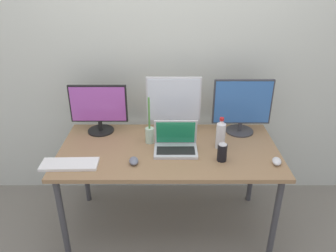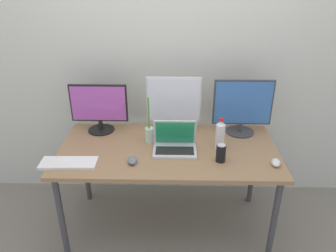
{
  "view_description": "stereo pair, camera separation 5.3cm",
  "coord_description": "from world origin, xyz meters",
  "px_view_note": "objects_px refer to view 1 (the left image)",
  "views": [
    {
      "loc": [
        -0.01,
        -2.07,
        1.94
      ],
      "look_at": [
        0.0,
        0.0,
        0.92
      ],
      "focal_mm": 35.0,
      "sensor_mm": 36.0,
      "label": 1
    },
    {
      "loc": [
        0.05,
        -2.07,
        1.94
      ],
      "look_at": [
        0.0,
        0.0,
        0.92
      ],
      "focal_mm": 35.0,
      "sensor_mm": 36.0,
      "label": 2
    }
  ],
  "objects_px": {
    "mouse_by_keyboard": "(133,161)",
    "keyboard_main": "(69,164)",
    "water_bottle": "(220,134)",
    "mouse_by_laptop": "(276,161)",
    "soda_can_near_keyboard": "(221,152)",
    "monitor_right": "(241,106)",
    "laptop_silver": "(175,144)",
    "work_desk": "(168,155)",
    "bamboo_vase": "(149,134)",
    "monitor_center": "(173,103)",
    "monitor_left": "(98,108)"
  },
  "relations": [
    {
      "from": "mouse_by_keyboard",
      "to": "keyboard_main",
      "type": "bearing_deg",
      "value": 175.77
    },
    {
      "from": "keyboard_main",
      "to": "water_bottle",
      "type": "distance_m",
      "value": 1.07
    },
    {
      "from": "mouse_by_laptop",
      "to": "water_bottle",
      "type": "relative_size",
      "value": 0.4
    },
    {
      "from": "soda_can_near_keyboard",
      "to": "mouse_by_laptop",
      "type": "bearing_deg",
      "value": -6.69
    },
    {
      "from": "monitor_right",
      "to": "mouse_by_laptop",
      "type": "height_order",
      "value": "monitor_right"
    },
    {
      "from": "laptop_silver",
      "to": "water_bottle",
      "type": "distance_m",
      "value": 0.33
    },
    {
      "from": "monitor_right",
      "to": "work_desk",
      "type": "bearing_deg",
      "value": -155.08
    },
    {
      "from": "work_desk",
      "to": "water_bottle",
      "type": "height_order",
      "value": "water_bottle"
    },
    {
      "from": "soda_can_near_keyboard",
      "to": "bamboo_vase",
      "type": "bearing_deg",
      "value": 153.19
    },
    {
      "from": "monitor_right",
      "to": "bamboo_vase",
      "type": "distance_m",
      "value": 0.75
    },
    {
      "from": "monitor_right",
      "to": "laptop_silver",
      "type": "distance_m",
      "value": 0.62
    },
    {
      "from": "mouse_by_keyboard",
      "to": "bamboo_vase",
      "type": "distance_m",
      "value": 0.31
    },
    {
      "from": "monitor_center",
      "to": "bamboo_vase",
      "type": "height_order",
      "value": "monitor_center"
    },
    {
      "from": "laptop_silver",
      "to": "soda_can_near_keyboard",
      "type": "relative_size",
      "value": 2.44
    },
    {
      "from": "mouse_by_laptop",
      "to": "bamboo_vase",
      "type": "distance_m",
      "value": 0.92
    },
    {
      "from": "work_desk",
      "to": "monitor_left",
      "type": "height_order",
      "value": "monitor_left"
    },
    {
      "from": "laptop_silver",
      "to": "bamboo_vase",
      "type": "height_order",
      "value": "bamboo_vase"
    },
    {
      "from": "work_desk",
      "to": "monitor_right",
      "type": "distance_m",
      "value": 0.69
    },
    {
      "from": "work_desk",
      "to": "soda_can_near_keyboard",
      "type": "height_order",
      "value": "soda_can_near_keyboard"
    },
    {
      "from": "work_desk",
      "to": "mouse_by_keyboard",
      "type": "distance_m",
      "value": 0.32
    },
    {
      "from": "soda_can_near_keyboard",
      "to": "monitor_center",
      "type": "bearing_deg",
      "value": 126.84
    },
    {
      "from": "monitor_right",
      "to": "mouse_by_laptop",
      "type": "distance_m",
      "value": 0.54
    },
    {
      "from": "work_desk",
      "to": "keyboard_main",
      "type": "distance_m",
      "value": 0.7
    },
    {
      "from": "laptop_silver",
      "to": "water_bottle",
      "type": "xyz_separation_m",
      "value": [
        0.32,
        0.04,
        0.06
      ]
    },
    {
      "from": "keyboard_main",
      "to": "mouse_by_keyboard",
      "type": "bearing_deg",
      "value": 2.43
    },
    {
      "from": "work_desk",
      "to": "keyboard_main",
      "type": "bearing_deg",
      "value": -160.67
    },
    {
      "from": "water_bottle",
      "to": "keyboard_main",
      "type": "bearing_deg",
      "value": -166.81
    },
    {
      "from": "water_bottle",
      "to": "soda_can_near_keyboard",
      "type": "distance_m",
      "value": 0.18
    },
    {
      "from": "mouse_by_keyboard",
      "to": "water_bottle",
      "type": "xyz_separation_m",
      "value": [
        0.61,
        0.21,
        0.09
      ]
    },
    {
      "from": "monitor_left",
      "to": "soda_can_near_keyboard",
      "type": "xyz_separation_m",
      "value": [
        0.91,
        -0.44,
        -0.14
      ]
    },
    {
      "from": "mouse_by_laptop",
      "to": "monitor_center",
      "type": "bearing_deg",
      "value": 157.24
    },
    {
      "from": "work_desk",
      "to": "bamboo_vase",
      "type": "relative_size",
      "value": 4.38
    },
    {
      "from": "soda_can_near_keyboard",
      "to": "monitor_left",
      "type": "bearing_deg",
      "value": 154.26
    },
    {
      "from": "monitor_left",
      "to": "keyboard_main",
      "type": "height_order",
      "value": "monitor_left"
    },
    {
      "from": "keyboard_main",
      "to": "mouse_by_keyboard",
      "type": "height_order",
      "value": "mouse_by_keyboard"
    },
    {
      "from": "monitor_right",
      "to": "soda_can_near_keyboard",
      "type": "xyz_separation_m",
      "value": [
        -0.21,
        -0.43,
        -0.16
      ]
    },
    {
      "from": "mouse_by_keyboard",
      "to": "soda_can_near_keyboard",
      "type": "height_order",
      "value": "soda_can_near_keyboard"
    },
    {
      "from": "work_desk",
      "to": "monitor_center",
      "type": "height_order",
      "value": "monitor_center"
    },
    {
      "from": "keyboard_main",
      "to": "water_bottle",
      "type": "bearing_deg",
      "value": 11.72
    },
    {
      "from": "mouse_by_laptop",
      "to": "soda_can_near_keyboard",
      "type": "relative_size",
      "value": 0.75
    },
    {
      "from": "monitor_center",
      "to": "keyboard_main",
      "type": "height_order",
      "value": "monitor_center"
    },
    {
      "from": "keyboard_main",
      "to": "bamboo_vase",
      "type": "bearing_deg",
      "value": 30.18
    },
    {
      "from": "work_desk",
      "to": "laptop_silver",
      "type": "height_order",
      "value": "laptop_silver"
    },
    {
      "from": "soda_can_near_keyboard",
      "to": "water_bottle",
      "type": "bearing_deg",
      "value": 85.91
    },
    {
      "from": "monitor_left",
      "to": "mouse_by_laptop",
      "type": "height_order",
      "value": "monitor_left"
    },
    {
      "from": "monitor_right",
      "to": "monitor_center",
      "type": "bearing_deg",
      "value": 179.91
    },
    {
      "from": "monitor_center",
      "to": "mouse_by_laptop",
      "type": "distance_m",
      "value": 0.87
    },
    {
      "from": "monitor_left",
      "to": "soda_can_near_keyboard",
      "type": "distance_m",
      "value": 1.02
    },
    {
      "from": "work_desk",
      "to": "monitor_center",
      "type": "xyz_separation_m",
      "value": [
        0.04,
        0.26,
        0.31
      ]
    },
    {
      "from": "soda_can_near_keyboard",
      "to": "bamboo_vase",
      "type": "height_order",
      "value": "bamboo_vase"
    }
  ]
}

